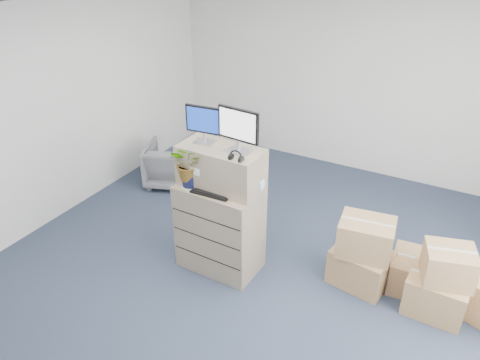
% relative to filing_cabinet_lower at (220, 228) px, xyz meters
% --- Properties ---
extents(ground, '(7.00, 7.00, 0.00)m').
position_rel_filing_cabinet_lower_xyz_m(ground, '(0.51, -0.30, -0.52)').
color(ground, '#253443').
rests_on(ground, ground).
extents(wall_back, '(6.00, 0.02, 2.80)m').
position_rel_filing_cabinet_lower_xyz_m(wall_back, '(0.51, 3.21, 0.88)').
color(wall_back, silver).
rests_on(wall_back, ground).
extents(filing_cabinet_lower, '(0.91, 0.57, 1.05)m').
position_rel_filing_cabinet_lower_xyz_m(filing_cabinet_lower, '(0.00, 0.00, 0.00)').
color(filing_cabinet_lower, gray).
rests_on(filing_cabinet_lower, ground).
extents(filing_cabinet_upper, '(0.91, 0.47, 0.45)m').
position_rel_filing_cabinet_lower_xyz_m(filing_cabinet_upper, '(0.00, 0.05, 0.75)').
color(filing_cabinet_upper, gray).
rests_on(filing_cabinet_upper, filing_cabinet_lower).
extents(monitor_left, '(0.41, 0.18, 0.40)m').
position_rel_filing_cabinet_lower_xyz_m(monitor_left, '(-0.22, 0.08, 1.20)').
color(monitor_left, '#99999E').
rests_on(monitor_left, filing_cabinet_upper).
extents(monitor_right, '(0.47, 0.20, 0.46)m').
position_rel_filing_cabinet_lower_xyz_m(monitor_right, '(0.21, 0.05, 1.23)').
color(monitor_right, '#99999E').
rests_on(monitor_right, filing_cabinet_upper).
extents(headphones, '(0.14, 0.02, 0.14)m').
position_rel_filing_cabinet_lower_xyz_m(headphones, '(0.28, -0.12, 1.01)').
color(headphones, black).
rests_on(headphones, filing_cabinet_upper).
extents(keyboard, '(0.44, 0.20, 0.02)m').
position_rel_filing_cabinet_lower_xyz_m(keyboard, '(0.00, -0.15, 0.53)').
color(keyboard, black).
rests_on(keyboard, filing_cabinet_lower).
extents(mouse, '(0.11, 0.07, 0.03)m').
position_rel_filing_cabinet_lower_xyz_m(mouse, '(0.36, -0.09, 0.54)').
color(mouse, silver).
rests_on(mouse, filing_cabinet_lower).
extents(water_bottle, '(0.07, 0.07, 0.26)m').
position_rel_filing_cabinet_lower_xyz_m(water_bottle, '(0.10, 0.02, 0.65)').
color(water_bottle, gray).
rests_on(water_bottle, filing_cabinet_lower).
extents(phone_dock, '(0.06, 0.05, 0.14)m').
position_rel_filing_cabinet_lower_xyz_m(phone_dock, '(-0.02, 0.01, 0.57)').
color(phone_dock, silver).
rests_on(phone_dock, filing_cabinet_lower).
extents(external_drive, '(0.21, 0.17, 0.06)m').
position_rel_filing_cabinet_lower_xyz_m(external_drive, '(0.30, 0.09, 0.55)').
color(external_drive, black).
rests_on(external_drive, filing_cabinet_lower).
extents(tissue_box, '(0.22, 0.13, 0.08)m').
position_rel_filing_cabinet_lower_xyz_m(tissue_box, '(0.36, 0.10, 0.63)').
color(tissue_box, '#3E99D4').
rests_on(tissue_box, external_drive).
extents(potted_plant, '(0.36, 0.40, 0.39)m').
position_rel_filing_cabinet_lower_xyz_m(potted_plant, '(-0.28, -0.13, 0.75)').
color(potted_plant, '#AECAA3').
rests_on(potted_plant, filing_cabinet_lower).
extents(office_chair, '(0.88, 0.85, 0.72)m').
position_rel_filing_cabinet_lower_xyz_m(office_chair, '(-1.68, 1.33, -0.17)').
color(office_chair, '#5B5B60').
rests_on(office_chair, ground).
extents(cardboard_boxes, '(2.00, 0.81, 0.81)m').
position_rel_filing_cabinet_lower_xyz_m(cardboard_boxes, '(2.09, 0.53, -0.21)').
color(cardboard_boxes, '#8A6143').
rests_on(cardboard_boxes, ground).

